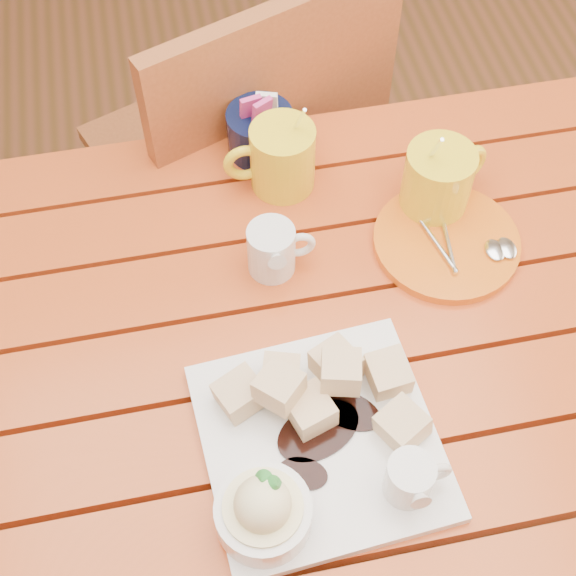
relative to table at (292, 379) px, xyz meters
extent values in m
plane|color=brown|center=(0.00, 0.00, -0.64)|extent=(5.00, 5.00, 0.00)
cube|color=#A44115|center=(0.00, -0.23, 0.09)|extent=(1.20, 0.11, 0.03)
cube|color=#A44115|center=(0.00, -0.11, 0.09)|extent=(1.20, 0.11, 0.03)
cube|color=#A44115|center=(0.00, 0.00, 0.09)|extent=(1.20, 0.11, 0.03)
cube|color=#A44115|center=(0.00, 0.11, 0.09)|extent=(1.20, 0.11, 0.03)
cube|color=#A44115|center=(0.00, 0.23, 0.09)|extent=(1.20, 0.11, 0.03)
cube|color=#A44115|center=(0.00, 0.34, 0.09)|extent=(1.20, 0.11, 0.03)
cube|color=#A44115|center=(0.00, 0.36, 0.04)|extent=(1.12, 0.04, 0.08)
cylinder|color=#A44115|center=(0.55, 0.35, -0.28)|extent=(0.06, 0.06, 0.72)
cube|color=white|center=(0.00, -0.15, 0.12)|extent=(0.29, 0.29, 0.02)
cube|color=#C98B3D|center=(0.10, -0.09, 0.14)|extent=(0.05, 0.05, 0.04)
cube|color=#C98B3D|center=(0.10, -0.16, 0.14)|extent=(0.07, 0.07, 0.04)
cube|color=#C98B3D|center=(-0.04, -0.09, 0.17)|extent=(0.07, 0.07, 0.04)
cube|color=#C98B3D|center=(-0.08, -0.08, 0.14)|extent=(0.06, 0.06, 0.04)
cube|color=#C98B3D|center=(0.04, -0.06, 0.14)|extent=(0.06, 0.06, 0.04)
cube|color=#C98B3D|center=(-0.03, -0.07, 0.14)|extent=(0.06, 0.06, 0.04)
cube|color=#C98B3D|center=(0.04, -0.09, 0.17)|extent=(0.06, 0.06, 0.04)
cube|color=#C98B3D|center=(0.00, -0.12, 0.14)|extent=(0.06, 0.06, 0.04)
cylinder|color=white|center=(-0.08, -0.23, 0.14)|extent=(0.11, 0.11, 0.04)
cylinder|color=#FDF0BA|center=(-0.08, -0.23, 0.16)|extent=(0.09, 0.09, 0.03)
sphere|color=#FDF0BA|center=(-0.08, -0.23, 0.18)|extent=(0.06, 0.06, 0.06)
cone|color=#2C8932|center=(-0.06, -0.22, 0.20)|extent=(0.03, 0.04, 0.03)
cone|color=#2C8932|center=(-0.07, -0.21, 0.20)|extent=(0.03, 0.03, 0.02)
cylinder|color=white|center=(0.09, -0.22, 0.15)|extent=(0.05, 0.05, 0.06)
cylinder|color=black|center=(0.09, -0.22, 0.18)|extent=(0.04, 0.04, 0.01)
cone|color=white|center=(0.09, -0.25, 0.17)|extent=(0.02, 0.02, 0.03)
torus|color=white|center=(0.12, -0.22, 0.15)|extent=(0.04, 0.01, 0.04)
cylinder|color=yellow|center=(0.04, 0.27, 0.16)|extent=(0.09, 0.09, 0.10)
cylinder|color=black|center=(0.04, 0.27, 0.20)|extent=(0.08, 0.08, 0.01)
torus|color=yellow|center=(-0.01, 0.27, 0.16)|extent=(0.06, 0.01, 0.06)
cylinder|color=silver|center=(0.06, 0.28, 0.20)|extent=(0.03, 0.06, 0.14)
cylinder|color=yellow|center=(0.24, 0.18, 0.16)|extent=(0.10, 0.10, 0.11)
cylinder|color=black|center=(0.24, 0.18, 0.21)|extent=(0.08, 0.08, 0.01)
torus|color=yellow|center=(0.29, 0.20, 0.16)|extent=(0.07, 0.04, 0.07)
cylinder|color=silver|center=(0.23, 0.19, 0.20)|extent=(0.01, 0.07, 0.14)
cylinder|color=white|center=(0.00, 0.12, 0.15)|extent=(0.06, 0.06, 0.08)
cylinder|color=white|center=(0.00, 0.12, 0.18)|extent=(0.05, 0.05, 0.01)
cone|color=white|center=(0.00, 0.09, 0.17)|extent=(0.03, 0.03, 0.03)
torus|color=white|center=(0.03, 0.12, 0.15)|extent=(0.04, 0.01, 0.04)
cylinder|color=black|center=(0.02, 0.34, 0.14)|extent=(0.10, 0.10, 0.07)
cube|color=#CF3888|center=(0.01, 0.34, 0.19)|extent=(0.03, 0.02, 0.05)
cube|color=white|center=(0.03, 0.34, 0.19)|extent=(0.03, 0.02, 0.05)
cube|color=#CF3888|center=(0.02, 0.33, 0.19)|extent=(0.03, 0.03, 0.05)
cylinder|color=orange|center=(0.24, 0.11, 0.11)|extent=(0.20, 0.20, 0.01)
cylinder|color=silver|center=(0.22, 0.12, 0.13)|extent=(0.04, 0.14, 0.01)
cylinder|color=silver|center=(0.24, 0.12, 0.13)|extent=(0.02, 0.15, 0.01)
ellipsoid|color=silver|center=(0.30, 0.08, 0.12)|extent=(0.03, 0.04, 0.01)
ellipsoid|color=silver|center=(0.31, 0.08, 0.12)|extent=(0.03, 0.04, 0.01)
cube|color=brown|center=(-0.01, 0.61, -0.18)|extent=(0.57, 0.57, 0.03)
cylinder|color=brown|center=(0.10, 0.86, -0.42)|extent=(0.04, 0.04, 0.44)
cylinder|color=brown|center=(-0.26, 0.72, -0.42)|extent=(0.04, 0.04, 0.44)
cylinder|color=brown|center=(0.24, 0.50, -0.42)|extent=(0.04, 0.04, 0.44)
cylinder|color=brown|center=(-0.12, 0.37, -0.42)|extent=(0.04, 0.04, 0.44)
cube|color=brown|center=(0.06, 0.43, 0.06)|extent=(0.42, 0.19, 0.46)
camera|label=1|loc=(-0.11, -0.51, 1.00)|focal=50.00mm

